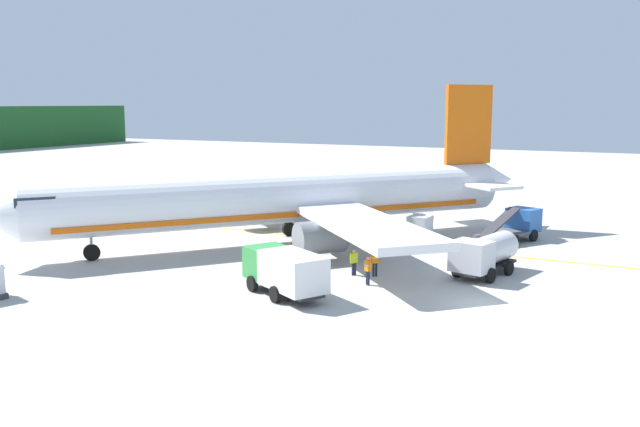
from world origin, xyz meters
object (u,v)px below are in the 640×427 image
object	(u,v)px
service_truck_baggage	(485,253)
crew_loader_left	(374,242)
crew_supervisor	(354,260)
crew_loader_right	(368,268)
cargo_container_mid	(420,228)
crew_marshaller	(375,261)
airliner_foreground	(290,198)
service_truck_fuel	(516,225)
service_truck_catering	(284,270)

from	to	relation	value
service_truck_baggage	crew_loader_left	world-z (taller)	service_truck_baggage
crew_supervisor	crew_loader_left	bearing A→B (deg)	8.47
crew_loader_right	crew_supervisor	xyz separation A→B (m)	(1.72, 1.63, -0.06)
crew_supervisor	cargo_container_mid	bearing A→B (deg)	-1.07
crew_loader_left	crew_loader_right	xyz separation A→B (m)	(-6.89, -2.40, -0.02)
cargo_container_mid	crew_marshaller	xyz separation A→B (m)	(-11.74, -1.02, 0.03)
cargo_container_mid	crew_loader_left	distance (m)	6.97
airliner_foreground	crew_supervisor	xyz separation A→B (m)	(-6.76, -8.21, -2.45)
service_truck_fuel	cargo_container_mid	xyz separation A→B (m)	(-3.17, 6.61, -0.22)
service_truck_catering	crew_marshaller	world-z (taller)	service_truck_catering
cargo_container_mid	crew_marshaller	distance (m)	11.79
crew_loader_left	service_truck_fuel	bearing A→B (deg)	-37.09
airliner_foreground	cargo_container_mid	world-z (taller)	airliner_foreground
crew_loader_left	crew_supervisor	xyz separation A→B (m)	(-5.17, -0.77, -0.08)
crew_loader_right	service_truck_baggage	bearing A→B (deg)	-46.54
service_truck_catering	crew_loader_right	bearing A→B (deg)	-39.30
service_truck_catering	crew_loader_right	xyz separation A→B (m)	(4.00, -3.28, -0.45)
service_truck_baggage	airliner_foreground	bearing A→B (deg)	78.03
service_truck_fuel	crew_supervisor	bearing A→B (deg)	155.82
airliner_foreground	service_truck_catering	bearing A→B (deg)	-152.29
service_truck_baggage	crew_loader_right	world-z (taller)	service_truck_baggage
airliner_foreground	crew_marshaller	distance (m)	11.69
service_truck_catering	cargo_container_mid	size ratio (longest dim) A/B	3.00
airliner_foreground	service_truck_catering	distance (m)	14.24
service_truck_fuel	service_truck_catering	world-z (taller)	service_truck_fuel
crew_loader_right	airliner_foreground	bearing A→B (deg)	49.22
crew_loader_right	crew_supervisor	size ratio (longest dim) A/B	1.06
airliner_foreground	crew_loader_right	xyz separation A→B (m)	(-8.48, -9.83, -2.39)
service_truck_catering	crew_supervisor	xyz separation A→B (m)	(5.72, -1.65, -0.50)
crew_marshaller	crew_loader_right	world-z (taller)	crew_loader_right
airliner_foreground	crew_marshaller	size ratio (longest dim) A/B	20.46
service_truck_fuel	crew_supervisor	world-z (taller)	service_truck_fuel
service_truck_catering	crew_loader_right	distance (m)	5.19
crew_loader_left	crew_supervisor	distance (m)	5.23
cargo_container_mid	crew_loader_left	bearing A→B (deg)	171.79
service_truck_fuel	service_truck_catering	bearing A→B (deg)	157.96
crew_marshaller	crew_supervisor	size ratio (longest dim) A/B	1.05
service_truck_baggage	cargo_container_mid	size ratio (longest dim) A/B	2.84
airliner_foreground	crew_marshaller	bearing A→B (deg)	-124.26
service_truck_catering	crew_loader_right	world-z (taller)	service_truck_catering
service_truck_baggage	crew_supervisor	distance (m)	7.97
service_truck_baggage	service_truck_catering	distance (m)	12.75
airliner_foreground	crew_loader_right	distance (m)	13.21
service_truck_baggage	service_truck_catering	xyz separation A→B (m)	(-9.23, 8.79, 0.05)
airliner_foreground	crew_loader_right	size ratio (longest dim) A/B	20.24
crew_marshaller	service_truck_fuel	bearing A→B (deg)	-20.55
crew_loader_left	crew_supervisor	size ratio (longest dim) A/B	1.08
cargo_container_mid	crew_loader_left	size ratio (longest dim) A/B	1.17
service_truck_catering	cargo_container_mid	bearing A→B (deg)	-6.01
service_truck_baggage	crew_marshaller	bearing A→B (deg)	118.36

